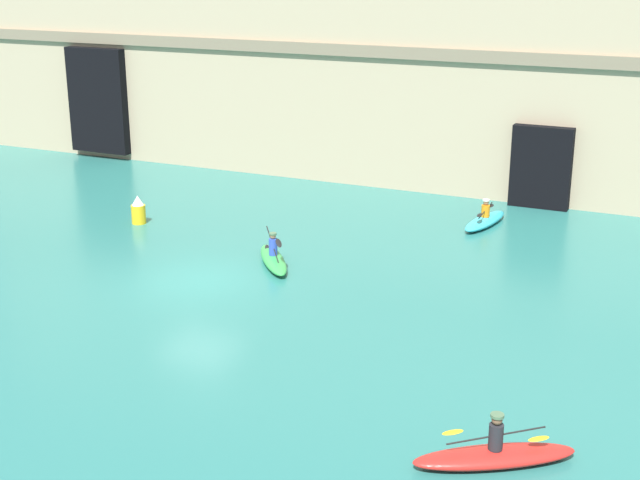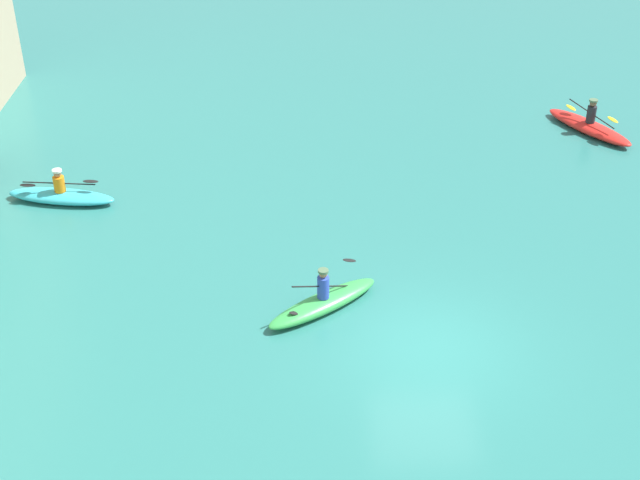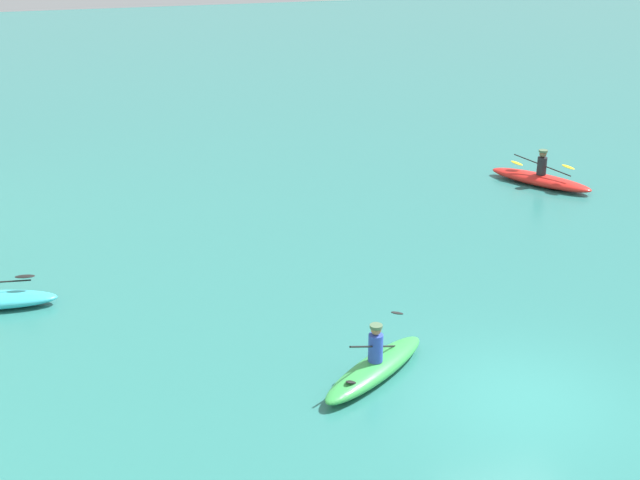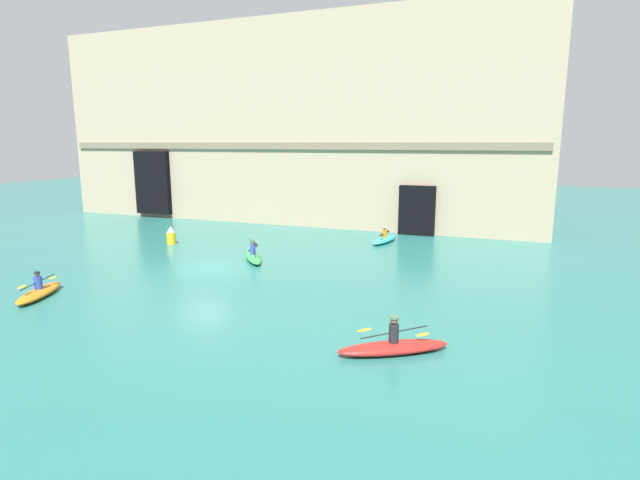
# 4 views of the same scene
# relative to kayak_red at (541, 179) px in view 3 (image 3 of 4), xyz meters

# --- Properties ---
(ground_plane) EXTENTS (120.00, 120.00, 0.00)m
(ground_plane) POSITION_rel_kayak_red_xyz_m (-11.26, 6.59, -0.22)
(ground_plane) COLOR #28706B
(kayak_red) EXTENTS (3.33, 2.57, 1.15)m
(kayak_red) POSITION_rel_kayak_red_xyz_m (0.00, 0.00, 0.00)
(kayak_red) COLOR red
(kayak_red) RESTS_ON ground
(kayak_green) EXTENTS (2.47, 2.92, 1.14)m
(kayak_green) POSITION_rel_kayak_red_xyz_m (-9.78, 8.96, 0.00)
(kayak_green) COLOR green
(kayak_green) RESTS_ON ground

